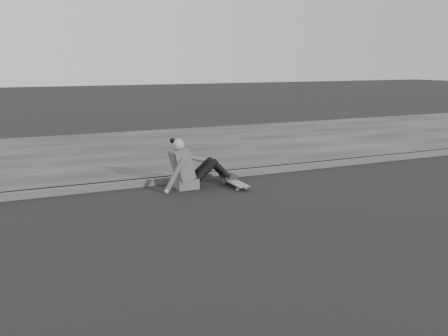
% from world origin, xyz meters
% --- Properties ---
extents(ground, '(80.00, 80.00, 0.00)m').
position_xyz_m(ground, '(0.00, 0.00, 0.00)').
color(ground, black).
rests_on(ground, ground).
extents(curb, '(24.00, 0.16, 0.12)m').
position_xyz_m(curb, '(0.00, 2.58, 0.06)').
color(curb, '#4B4B4B').
rests_on(curb, ground).
extents(sidewalk, '(24.00, 6.00, 0.12)m').
position_xyz_m(sidewalk, '(0.00, 5.60, 0.06)').
color(sidewalk, '#373737').
rests_on(sidewalk, ground).
extents(skateboard, '(0.20, 0.78, 0.09)m').
position_xyz_m(skateboard, '(-2.45, 1.88, 0.07)').
color(skateboard, gray).
rests_on(skateboard, ground).
extents(seated_woman, '(1.38, 0.46, 0.88)m').
position_xyz_m(seated_woman, '(-3.18, 2.12, 0.36)').
color(seated_woman, '#545356').
rests_on(seated_woman, ground).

